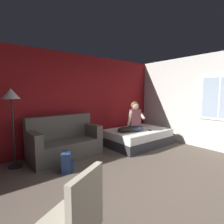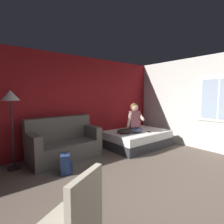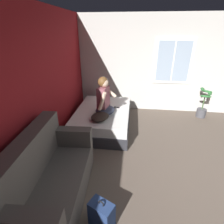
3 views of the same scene
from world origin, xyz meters
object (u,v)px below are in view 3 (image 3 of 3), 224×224
(couch, at_px, (49,179))
(backpack, at_px, (102,215))
(potted_plant, at_px, (203,107))
(throw_pillow, at_px, (100,117))
(cell_phone, at_px, (117,107))
(bed, at_px, (103,118))
(person_seated, at_px, (104,99))

(couch, relative_size, backpack, 3.81)
(couch, bearing_deg, potted_plant, -44.70)
(backpack, relative_size, throw_pillow, 0.95)
(throw_pillow, height_order, cell_phone, throw_pillow)
(backpack, bearing_deg, cell_phone, 1.85)
(throw_pillow, bearing_deg, bed, 3.01)
(bed, bearing_deg, cell_phone, -64.19)
(bed, xyz_separation_m, couch, (-2.23, 0.39, 0.16))
(bed, bearing_deg, person_seated, -160.57)
(cell_phone, bearing_deg, throw_pillow, 166.99)
(couch, bearing_deg, backpack, -110.10)
(cell_phone, bearing_deg, couch, 173.73)
(bed, relative_size, couch, 1.11)
(couch, bearing_deg, throw_pillow, -13.81)
(couch, xyz_separation_m, backpack, (-0.29, -0.80, -0.20))
(person_seated, distance_m, potted_plant, 2.90)
(person_seated, xyz_separation_m, backpack, (-2.32, -0.34, -0.64))
(couch, distance_m, person_seated, 2.12)
(person_seated, height_order, potted_plant, person_seated)
(throw_pillow, bearing_deg, potted_plant, -61.87)
(couch, height_order, throw_pillow, couch)
(potted_plant, bearing_deg, bed, 108.29)
(couch, xyz_separation_m, throw_pillow, (1.69, -0.42, 0.16))
(bed, distance_m, backpack, 2.56)
(throw_pillow, height_order, potted_plant, potted_plant)
(person_seated, relative_size, backpack, 1.91)
(bed, relative_size, cell_phone, 13.40)
(potted_plant, bearing_deg, throw_pillow, 118.13)
(person_seated, bearing_deg, couch, 167.19)
(cell_phone, height_order, potted_plant, potted_plant)
(bed, bearing_deg, couch, 170.13)
(potted_plant, bearing_deg, cell_phone, 107.19)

